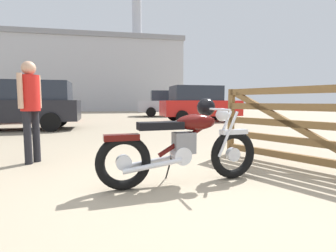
% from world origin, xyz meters
% --- Properties ---
extents(ground_plane, '(80.00, 80.00, 0.00)m').
position_xyz_m(ground_plane, '(0.00, 0.00, 0.00)').
color(ground_plane, gray).
extents(vintage_motorcycle, '(2.08, 0.73, 1.07)m').
position_xyz_m(vintage_motorcycle, '(0.30, 0.22, 0.49)').
color(vintage_motorcycle, black).
rests_on(vintage_motorcycle, ground_plane).
extents(timber_gate, '(1.09, 2.40, 1.60)m').
position_xyz_m(timber_gate, '(2.29, 0.33, 0.70)').
color(timber_gate, brown).
rests_on(timber_gate, ground_plane).
extents(bystander, '(0.30, 0.41, 1.66)m').
position_xyz_m(bystander, '(-1.80, 1.88, 1.02)').
color(bystander, black).
rests_on(bystander, ground_plane).
extents(red_hatchback_near, '(4.27, 2.06, 1.67)m').
position_xyz_m(red_hatchback_near, '(-4.67, 11.48, 0.84)').
color(red_hatchback_near, black).
rests_on(red_hatchback_near, ground_plane).
extents(silver_sedan_mid, '(4.73, 2.03, 1.74)m').
position_xyz_m(silver_sedan_mid, '(-3.67, 7.54, 0.94)').
color(silver_sedan_mid, black).
rests_on(silver_sedan_mid, ground_plane).
extents(pale_sedan_back, '(4.91, 2.49, 1.74)m').
position_xyz_m(pale_sedan_back, '(4.33, 14.52, 0.94)').
color(pale_sedan_back, black).
rests_on(pale_sedan_back, ground_plane).
extents(white_estate_far, '(3.95, 1.92, 1.78)m').
position_xyz_m(white_estate_far, '(4.17, 9.44, 0.92)').
color(white_estate_far, black).
rests_on(white_estate_far, ground_plane).
extents(industrial_building, '(18.89, 10.60, 17.18)m').
position_xyz_m(industrial_building, '(-0.51, 29.05, 4.05)').
color(industrial_building, '#B2B2B7').
rests_on(industrial_building, ground_plane).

